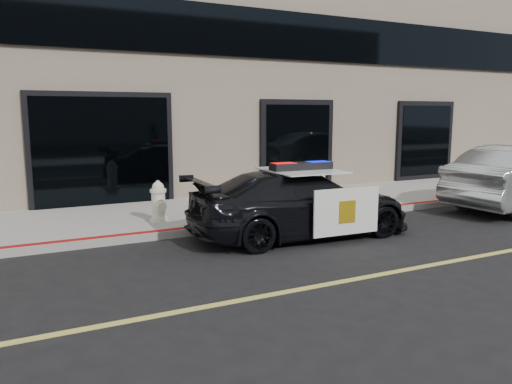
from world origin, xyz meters
name	(u,v)px	position (x,y,z in m)	size (l,w,h in m)	color
ground	(278,294)	(0.00, 0.00, 0.00)	(120.00, 120.00, 0.00)	black
sidewalk_n	(165,216)	(0.00, 5.25, 0.07)	(60.00, 3.50, 0.15)	gray
police_car	(301,203)	(1.91, 2.54, 0.65)	(2.23, 4.56, 1.45)	black
fire_hydrant	(159,202)	(-0.37, 4.40, 0.55)	(0.39, 0.54, 0.85)	silver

